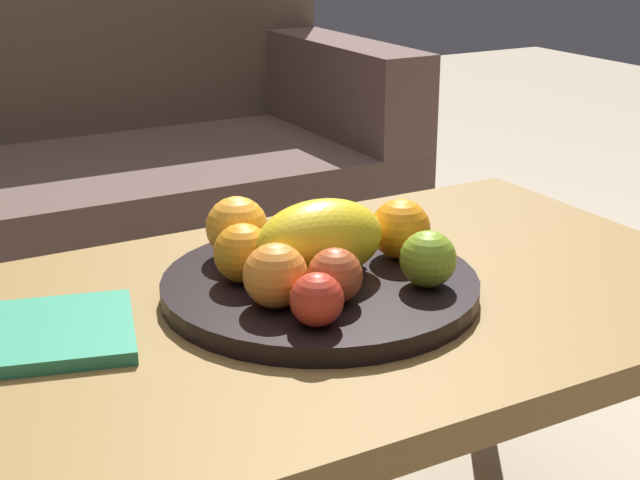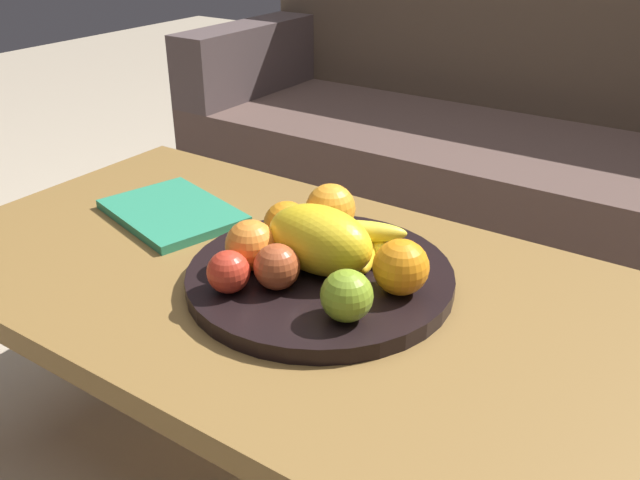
% 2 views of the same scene
% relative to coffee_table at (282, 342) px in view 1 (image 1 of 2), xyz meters
% --- Properties ---
extents(coffee_table, '(1.21, 0.65, 0.46)m').
position_rel_coffee_table_xyz_m(coffee_table, '(0.00, 0.00, 0.00)').
color(coffee_table, brown).
rests_on(coffee_table, ground_plane).
extents(couch, '(1.70, 0.70, 0.90)m').
position_rel_coffee_table_xyz_m(couch, '(-0.11, 1.10, -0.11)').
color(couch, brown).
rests_on(couch, ground_plane).
extents(fruit_bowl, '(0.40, 0.40, 0.03)m').
position_rel_coffee_table_xyz_m(fruit_bowl, '(0.06, 0.01, 0.06)').
color(fruit_bowl, black).
rests_on(fruit_bowl, coffee_table).
extents(melon_large_front, '(0.17, 0.10, 0.10)m').
position_rel_coffee_table_xyz_m(melon_large_front, '(0.06, 0.01, 0.12)').
color(melon_large_front, yellow).
rests_on(melon_large_front, fruit_bowl).
extents(orange_front, '(0.08, 0.08, 0.08)m').
position_rel_coffee_table_xyz_m(orange_front, '(0.19, 0.02, 0.11)').
color(orange_front, orange).
rests_on(orange_front, fruit_bowl).
extents(orange_left, '(0.08, 0.08, 0.08)m').
position_rel_coffee_table_xyz_m(orange_left, '(-0.00, 0.13, 0.11)').
color(orange_left, orange).
rests_on(orange_left, fruit_bowl).
extents(orange_right, '(0.07, 0.07, 0.07)m').
position_rel_coffee_table_xyz_m(orange_right, '(-0.03, 0.05, 0.11)').
color(orange_right, orange).
rests_on(orange_right, fruit_bowl).
extents(orange_back, '(0.08, 0.08, 0.08)m').
position_rel_coffee_table_xyz_m(orange_back, '(-0.03, -0.04, 0.11)').
color(orange_back, orange).
rests_on(orange_back, fruit_bowl).
extents(apple_front, '(0.06, 0.06, 0.06)m').
position_rel_coffee_table_xyz_m(apple_front, '(-0.01, -0.11, 0.10)').
color(apple_front, red).
rests_on(apple_front, fruit_bowl).
extents(apple_left, '(0.07, 0.07, 0.07)m').
position_rel_coffee_table_xyz_m(apple_left, '(0.16, -0.08, 0.11)').
color(apple_left, olive).
rests_on(apple_left, fruit_bowl).
extents(apple_right, '(0.07, 0.07, 0.07)m').
position_rel_coffee_table_xyz_m(apple_right, '(0.04, -0.07, 0.11)').
color(apple_right, '#AB4925').
rests_on(apple_right, fruit_bowl).
extents(banana_bunch, '(0.16, 0.15, 0.06)m').
position_rel_coffee_table_xyz_m(banana_bunch, '(0.09, 0.08, 0.10)').
color(banana_bunch, gold).
rests_on(banana_bunch, fruit_bowl).
extents(magazine, '(0.29, 0.24, 0.02)m').
position_rel_coffee_table_xyz_m(magazine, '(-0.30, 0.06, 0.06)').
color(magazine, '#2D8863').
rests_on(magazine, coffee_table).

